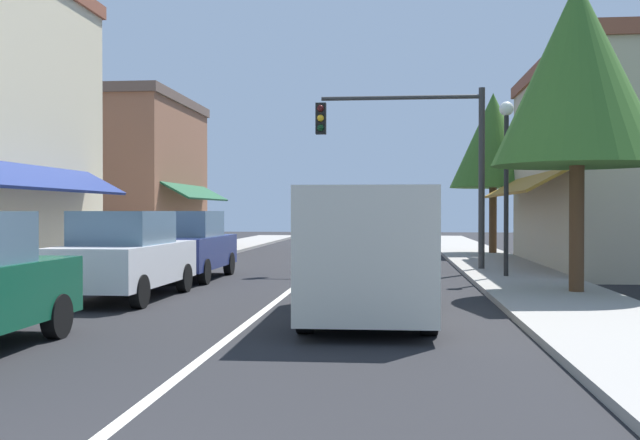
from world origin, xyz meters
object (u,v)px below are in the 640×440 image
(street_lamp_right_mid, at_px, (506,159))
(tree_right_far, at_px, (493,141))
(traffic_signal_mast_arm, at_px, (421,147))
(parked_car_third_left, at_px, (187,245))
(van_in_lane, at_px, (369,249))
(tree_right_near, at_px, (577,73))
(parked_car_second_left, at_px, (125,255))

(street_lamp_right_mid, distance_m, tree_right_far, 10.60)
(traffic_signal_mast_arm, bearing_deg, tree_right_far, 69.02)
(parked_car_third_left, xyz_separation_m, van_in_lane, (4.92, -6.45, 0.27))
(parked_car_third_left, bearing_deg, tree_right_near, -18.89)
(traffic_signal_mast_arm, distance_m, tree_right_far, 8.75)
(parked_car_second_left, xyz_separation_m, van_in_lane, (4.96, -2.11, 0.27))
(parked_car_second_left, bearing_deg, parked_car_third_left, 90.47)
(van_in_lane, bearing_deg, street_lamp_right_mid, 63.86)
(tree_right_far, bearing_deg, street_lamp_right_mid, -95.81)
(street_lamp_right_mid, xyz_separation_m, tree_right_far, (1.06, 10.45, 1.45))
(traffic_signal_mast_arm, bearing_deg, parked_car_second_left, -131.10)
(parked_car_third_left, distance_m, traffic_signal_mast_arm, 7.23)
(tree_right_far, bearing_deg, parked_car_third_left, -130.44)
(parked_car_second_left, xyz_separation_m, parked_car_third_left, (0.04, 4.35, 0.00))
(parked_car_second_left, height_order, van_in_lane, van_in_lane)
(parked_car_second_left, relative_size, tree_right_near, 0.63)
(tree_right_far, bearing_deg, van_in_lane, -104.01)
(van_in_lane, height_order, traffic_signal_mast_arm, traffic_signal_mast_arm)
(tree_right_near, bearing_deg, parked_car_third_left, 161.17)
(parked_car_third_left, height_order, traffic_signal_mast_arm, traffic_signal_mast_arm)
(parked_car_second_left, distance_m, street_lamp_right_mid, 9.73)
(tree_right_near, bearing_deg, tree_right_far, 89.30)
(street_lamp_right_mid, bearing_deg, van_in_lane, -115.40)
(parked_car_second_left, xyz_separation_m, street_lamp_right_mid, (8.21, 4.74, 2.21))
(van_in_lane, bearing_deg, traffic_signal_mast_arm, 81.82)
(van_in_lane, xyz_separation_m, tree_right_near, (4.15, 3.36, 3.45))
(parked_car_third_left, relative_size, van_in_lane, 0.79)
(traffic_signal_mast_arm, bearing_deg, parked_car_third_left, -156.12)
(parked_car_second_left, height_order, tree_right_far, tree_right_far)
(parked_car_second_left, bearing_deg, tree_right_near, 8.76)
(van_in_lane, relative_size, tree_right_far, 0.81)
(van_in_lane, bearing_deg, tree_right_far, 75.25)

